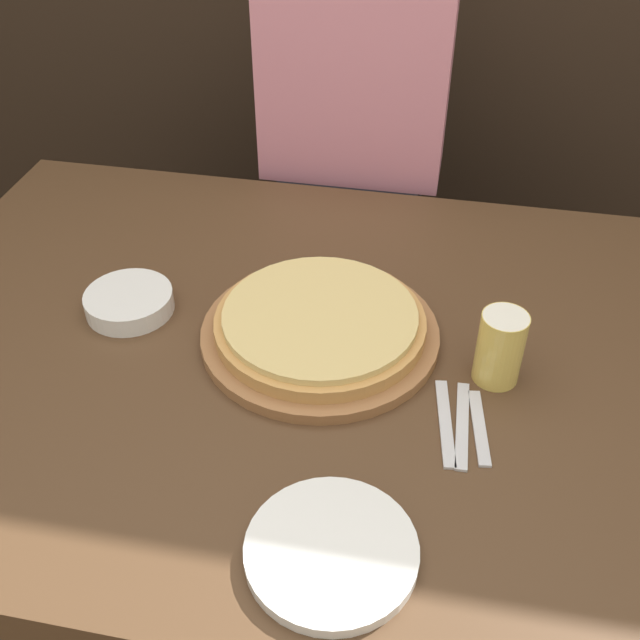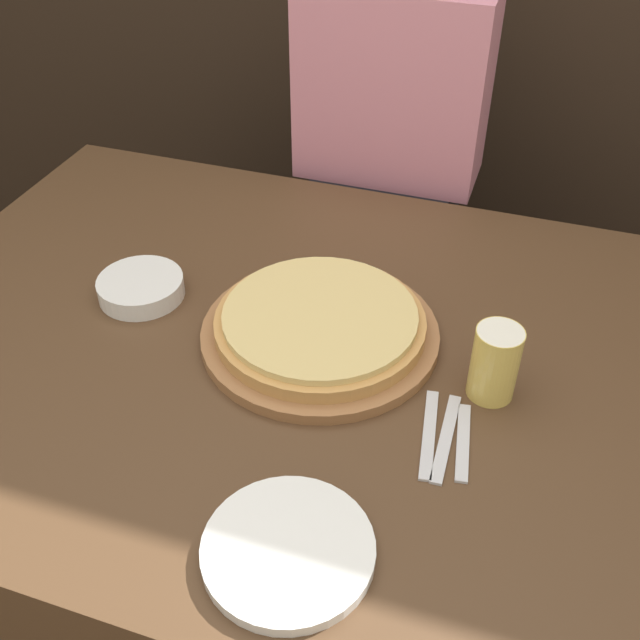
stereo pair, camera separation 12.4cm
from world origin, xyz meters
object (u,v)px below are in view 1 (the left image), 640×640
object	(u,v)px
dinner_plate	(331,551)
dinner_knife	(462,425)
fork	(445,422)
spoon	(479,427)
side_bowl	(129,302)
diner_person	(352,197)
beer_glass	(501,345)
pizza_on_board	(320,327)

from	to	relation	value
dinner_plate	dinner_knife	bearing A→B (deg)	59.16
fork	spoon	xyz separation A→B (m)	(0.05, 0.00, 0.00)
side_bowl	dinner_knife	size ratio (longest dim) A/B	0.88
side_bowl	spoon	size ratio (longest dim) A/B	1.03
diner_person	beer_glass	bearing A→B (deg)	-63.91
diner_person	spoon	bearing A→B (deg)	-68.52
fork	dinner_knife	bearing A→B (deg)	0.00
dinner_knife	spoon	size ratio (longest dim) A/B	1.17
side_bowl	diner_person	size ratio (longest dim) A/B	0.11
beer_glass	dinner_knife	world-z (taller)	beer_glass
pizza_on_board	side_bowl	distance (m)	0.34
dinner_plate	fork	bearing A→B (deg)	63.52
dinner_plate	spoon	world-z (taller)	dinner_plate
beer_glass	fork	bearing A→B (deg)	-120.99
beer_glass	dinner_knife	size ratio (longest dim) A/B	0.70
pizza_on_board	fork	xyz separation A→B (m)	(0.22, -0.16, -0.02)
diner_person	dinner_knife	bearing A→B (deg)	-70.07
beer_glass	side_bowl	world-z (taller)	beer_glass
spoon	diner_person	bearing A→B (deg)	111.48
dinner_plate	diner_person	xyz separation A→B (m)	(-0.14, 1.06, -0.11)
pizza_on_board	side_bowl	size ratio (longest dim) A/B	2.59
beer_glass	spoon	xyz separation A→B (m)	(-0.02, -0.12, -0.06)
beer_glass	dinner_plate	distance (m)	0.42
pizza_on_board	diner_person	size ratio (longest dim) A/B	0.30
side_bowl	spoon	world-z (taller)	side_bowl
pizza_on_board	beer_glass	distance (m)	0.30
fork	spoon	distance (m)	0.05
pizza_on_board	side_bowl	xyz separation A→B (m)	(-0.34, 0.01, -0.01)
fork	spoon	bearing A→B (deg)	0.00
spoon	dinner_plate	bearing A→B (deg)	-124.84
side_bowl	spoon	bearing A→B (deg)	-15.22
pizza_on_board	beer_glass	world-z (taller)	beer_glass
pizza_on_board	dinner_plate	distance (m)	0.42
pizza_on_board	fork	bearing A→B (deg)	-35.24
dinner_plate	fork	size ratio (longest dim) A/B	1.25
spoon	diner_person	xyz separation A→B (m)	(-0.32, 0.81, -0.10)
beer_glass	dinner_knife	xyz separation A→B (m)	(-0.05, -0.12, -0.06)
dinner_plate	beer_glass	bearing A→B (deg)	62.05
dinner_knife	fork	bearing A→B (deg)	180.00
spoon	beer_glass	bearing A→B (deg)	80.15
dinner_plate	side_bowl	bearing A→B (deg)	136.24
fork	diner_person	distance (m)	0.86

